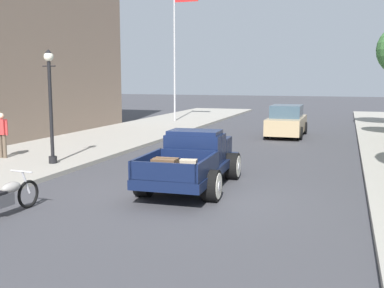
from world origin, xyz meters
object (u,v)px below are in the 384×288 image
object	(u,v)px
car_background_tan	(287,122)
hotrod_truck_navy	(194,159)
motorcycle_parked	(5,197)
flagpole	(178,37)
pedestrian_sidewalk_left	(2,132)
street_lamp_near	(50,98)

from	to	relation	value
car_background_tan	hotrod_truck_navy	bearing A→B (deg)	-95.17
motorcycle_parked	flagpole	world-z (taller)	flagpole
pedestrian_sidewalk_left	flagpole	size ratio (longest dim) A/B	0.18
pedestrian_sidewalk_left	hotrod_truck_navy	bearing A→B (deg)	-9.76
car_background_tan	street_lamp_near	distance (m)	13.12
motorcycle_parked	street_lamp_near	bearing A→B (deg)	114.69
motorcycle_parked	flagpole	bearing A→B (deg)	100.02
hotrod_truck_navy	motorcycle_parked	world-z (taller)	hotrod_truck_navy
hotrod_truck_navy	car_background_tan	xyz separation A→B (m)	(1.11, 12.24, 0.01)
motorcycle_parked	car_background_tan	bearing A→B (deg)	75.88
motorcycle_parked	flagpole	xyz separation A→B (m)	(-3.81, 21.55, 5.33)
pedestrian_sidewalk_left	flagpole	world-z (taller)	flagpole
hotrod_truck_navy	car_background_tan	distance (m)	12.29
hotrod_truck_navy	street_lamp_near	bearing A→B (deg)	169.69
motorcycle_parked	car_background_tan	xyz separation A→B (m)	(4.14, 16.46, 0.33)
pedestrian_sidewalk_left	car_background_tan	bearing A→B (deg)	50.72
street_lamp_near	pedestrian_sidewalk_left	bearing A→B (deg)	171.50
motorcycle_parked	pedestrian_sidewalk_left	size ratio (longest dim) A/B	1.28
pedestrian_sidewalk_left	flagpole	distance (m)	16.69
pedestrian_sidewalk_left	street_lamp_near	world-z (taller)	street_lamp_near
car_background_tan	flagpole	size ratio (longest dim) A/B	0.47
car_background_tan	street_lamp_near	size ratio (longest dim) A/B	1.12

